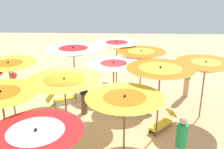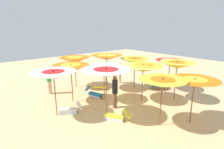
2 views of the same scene
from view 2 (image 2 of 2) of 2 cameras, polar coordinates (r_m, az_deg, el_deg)
name	(u,v)px [view 2 (image 2 of 2)]	position (r m, az deg, el deg)	size (l,w,h in m)	color
ground	(124,101)	(10.73, 3.87, -8.62)	(36.45, 36.45, 0.04)	#D1B57F
beach_umbrella_0	(194,83)	(8.53, 24.90, -2.49)	(2.06, 2.06, 2.14)	brown
beach_umbrella_1	(177,65)	(10.87, 20.08, 2.80)	(1.95, 1.95, 2.40)	brown
beach_umbrella_2	(170,63)	(12.70, 18.00, 3.65)	(1.94, 1.94, 2.17)	brown
beach_umbrella_3	(162,83)	(7.81, 15.85, -2.68)	(2.01, 2.01, 2.21)	brown
beach_umbrella_4	(143,68)	(10.40, 9.90, 1.96)	(2.26, 2.26, 2.21)	brown
beach_umbrella_5	(135,61)	(12.52, 7.31, 4.28)	(2.01, 2.01, 2.24)	brown
beach_umbrella_6	(106,73)	(8.18, -1.90, 0.45)	(2.29, 2.29, 2.47)	brown
beach_umbrella_7	(104,68)	(10.22, -2.59, 1.95)	(1.93, 1.93, 2.21)	brown
beach_umbrella_8	(107,57)	(12.15, -1.70, 5.51)	(2.11, 2.11, 2.49)	brown
beach_umbrella_9	(54,75)	(8.79, -18.21, -0.19)	(2.13, 2.13, 2.33)	brown
beach_umbrella_10	(71,68)	(10.32, -13.01, 2.00)	(2.04, 2.04, 2.27)	brown
beach_umbrella_11	(75,60)	(12.91, -11.81, 4.57)	(2.14, 2.14, 2.27)	brown
lounger_0	(116,116)	(8.63, 1.33, -13.15)	(0.98, 1.26, 0.60)	silver
lounger_1	(99,87)	(12.56, -4.29, -3.95)	(1.14, 1.10, 0.62)	olive
lounger_2	(70,109)	(9.49, -13.18, -10.81)	(1.10, 0.98, 0.61)	silver
lounger_3	(157,86)	(13.10, 14.26, -3.49)	(1.05, 1.23, 0.72)	olive
lounger_4	(94,93)	(11.35, -5.78, -6.07)	(0.66, 1.35, 0.63)	silver
beachgoer_0	(49,79)	(12.26, -19.51, -1.51)	(0.30, 0.30, 1.83)	#D8A87F
beachgoer_1	(115,91)	(9.55, 0.93, -5.34)	(0.30, 0.30, 1.81)	brown
beachgoer_2	(120,73)	(13.79, 2.45, 0.63)	(0.30, 0.30, 1.63)	beige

